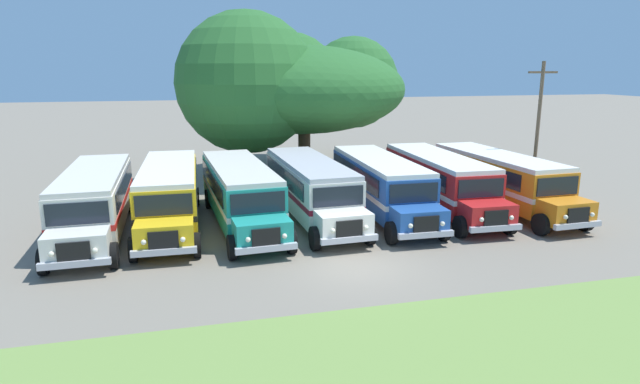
# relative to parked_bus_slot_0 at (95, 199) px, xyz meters

# --- Properties ---
(ground_plane) EXTENTS (220.00, 220.00, 0.00)m
(ground_plane) POSITION_rel_parked_bus_slot_0_xyz_m (10.11, -6.97, -1.58)
(ground_plane) COLOR slate
(parked_bus_slot_0) EXTENTS (2.87, 10.86, 2.82)m
(parked_bus_slot_0) POSITION_rel_parked_bus_slot_0_xyz_m (0.00, 0.00, 0.00)
(parked_bus_slot_0) COLOR silver
(parked_bus_slot_0) RESTS_ON ground_plane
(parked_bus_slot_1) EXTENTS (2.86, 10.86, 2.82)m
(parked_bus_slot_1) POSITION_rel_parked_bus_slot_0_xyz_m (3.23, 0.52, 0.00)
(parked_bus_slot_1) COLOR yellow
(parked_bus_slot_1) RESTS_ON ground_plane
(parked_bus_slot_2) EXTENTS (3.27, 10.93, 2.82)m
(parked_bus_slot_2) POSITION_rel_parked_bus_slot_0_xyz_m (6.50, -0.07, 0.00)
(parked_bus_slot_2) COLOR teal
(parked_bus_slot_2) RESTS_ON ground_plane
(parked_bus_slot_3) EXTENTS (3.05, 10.89, 2.82)m
(parked_bus_slot_3) POSITION_rel_parked_bus_slot_0_xyz_m (10.01, 0.20, 0.00)
(parked_bus_slot_3) COLOR silver
(parked_bus_slot_3) RESTS_ON ground_plane
(parked_bus_slot_4) EXTENTS (2.93, 10.87, 2.82)m
(parked_bus_slot_4) POSITION_rel_parked_bus_slot_0_xyz_m (13.64, 0.01, 0.00)
(parked_bus_slot_4) COLOR #23519E
(parked_bus_slot_4) RESTS_ON ground_plane
(parked_bus_slot_5) EXTENTS (2.99, 10.88, 2.82)m
(parked_bus_slot_5) POSITION_rel_parked_bus_slot_0_xyz_m (16.96, 0.10, 0.00)
(parked_bus_slot_5) COLOR red
(parked_bus_slot_5) RESTS_ON ground_plane
(parked_bus_slot_6) EXTENTS (3.05, 10.89, 2.82)m
(parked_bus_slot_6) POSITION_rel_parked_bus_slot_0_xyz_m (20.24, -0.38, 0.00)
(parked_bus_slot_6) COLOR orange
(parked_bus_slot_6) RESTS_ON ground_plane
(broad_shade_tree) EXTENTS (16.02, 14.80, 10.91)m
(broad_shade_tree) POSITION_rel_parked_bus_slot_0_xyz_m (11.42, 11.94, 4.52)
(broad_shade_tree) COLOR brown
(broad_shade_tree) RESTS_ON ground_plane
(utility_pole) EXTENTS (1.80, 0.20, 7.66)m
(utility_pole) POSITION_rel_parked_bus_slot_0_xyz_m (23.34, 1.02, 2.50)
(utility_pole) COLOR brown
(utility_pole) RESTS_ON ground_plane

